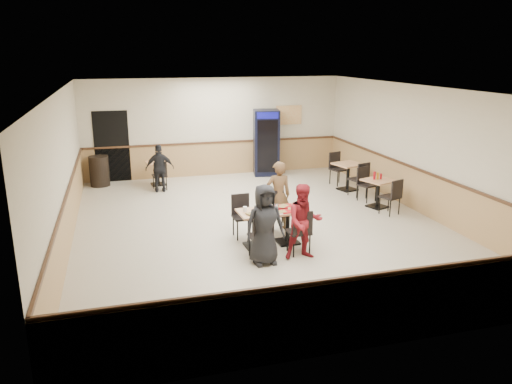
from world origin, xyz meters
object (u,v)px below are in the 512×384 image
object	(u,v)px
diner_man_opposite	(278,196)
side_table_far	(348,172)
trash_bin	(99,171)
back_table	(158,170)
pepsi_cooler	(266,143)
main_table	(272,222)
lone_diner	(160,168)
side_table_near	(378,189)
diner_woman_left	(265,225)
diner_woman_right	(304,222)

from	to	relation	value
diner_man_opposite	side_table_far	distance (m)	3.83
diner_man_opposite	trash_bin	distance (m)	6.21
back_table	pepsi_cooler	world-z (taller)	pepsi_cooler
diner_man_opposite	side_table_far	world-z (taller)	diner_man_opposite
main_table	back_table	distance (m)	5.65
lone_diner	trash_bin	size ratio (longest dim) A/B	1.52
lone_diner	side_table_near	xyz separation A→B (m)	(5.07, -2.93, -0.19)
main_table	trash_bin	distance (m)	6.66
diner_woman_left	diner_woman_right	distance (m)	0.77
main_table	diner_woman_left	distance (m)	0.96
side_table_near	pepsi_cooler	size ratio (longest dim) A/B	0.42
diner_woman_right	lone_diner	distance (m)	5.82
diner_woman_right	side_table_far	distance (m)	5.08
diner_woman_right	pepsi_cooler	bearing A→B (deg)	82.76
diner_woman_left	side_table_near	distance (m)	4.47
diner_woman_right	diner_woman_left	bearing A→B (deg)	-174.35
main_table	side_table_far	size ratio (longest dim) A/B	1.58
main_table	diner_woman_left	xyz separation A→B (m)	(-0.40, -0.84, 0.27)
main_table	side_table_far	distance (m)	4.69
diner_woman_right	side_table_far	bearing A→B (deg)	58.57
diner_woman_left	back_table	distance (m)	6.36
diner_man_opposite	trash_bin	size ratio (longest dim) A/B	1.74
lone_diner	diner_man_opposite	bearing A→B (deg)	122.84
side_table_far	side_table_near	bearing A→B (deg)	-89.72
diner_woman_left	lone_diner	size ratio (longest dim) A/B	1.13
side_table_near	side_table_far	world-z (taller)	side_table_far
main_table	side_table_near	distance (m)	3.69
diner_woman_left	diner_man_opposite	distance (m)	1.85
side_table_near	lone_diner	bearing A→B (deg)	150.01
diner_man_opposite	back_table	xyz separation A→B (m)	(-2.19, 4.53, -0.31)
side_table_far	back_table	size ratio (longest dim) A/B	1.26
main_table	pepsi_cooler	world-z (taller)	pepsi_cooler
lone_diner	trash_bin	distance (m)	1.99
pepsi_cooler	trash_bin	distance (m)	5.07
lone_diner	side_table_near	bearing A→B (deg)	152.68
main_table	pepsi_cooler	xyz separation A→B (m)	(1.62, 5.76, 0.54)
main_table	side_table_near	world-z (taller)	main_table
diner_woman_left	trash_bin	size ratio (longest dim) A/B	1.72
diner_woman_left	back_table	xyz separation A→B (m)	(-1.38, 6.20, -0.30)
diner_woman_left	trash_bin	world-z (taller)	diner_woman_left
lone_diner	pepsi_cooler	world-z (taller)	pepsi_cooler
diner_man_opposite	side_table_far	size ratio (longest dim) A/B	1.74
diner_woman_right	diner_man_opposite	world-z (taller)	diner_man_opposite
diner_man_opposite	diner_woman_left	bearing A→B (deg)	65.84
diner_man_opposite	trash_bin	world-z (taller)	diner_man_opposite
pepsi_cooler	main_table	bearing A→B (deg)	-94.90
main_table	side_table_far	bearing A→B (deg)	43.54
diner_woman_left	pepsi_cooler	world-z (taller)	pepsi_cooler
back_table	trash_bin	world-z (taller)	trash_bin
diner_woman_left	side_table_near	size ratio (longest dim) A/B	1.76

